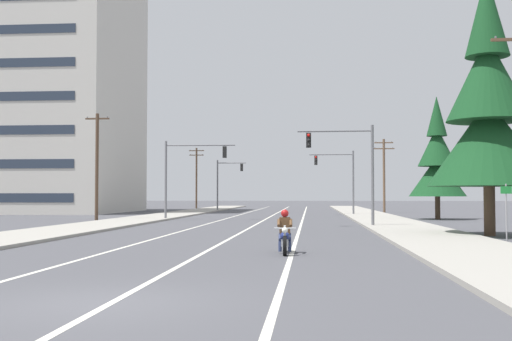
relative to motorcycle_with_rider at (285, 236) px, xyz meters
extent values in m
plane|color=#47474C|center=(-2.99, -9.94, -0.59)|extent=(400.00, 400.00, 0.00)
cube|color=beige|center=(-2.73, 35.06, -0.58)|extent=(0.16, 100.00, 0.01)
cube|color=beige|center=(-6.06, 35.06, -0.58)|extent=(0.16, 100.00, 0.01)
cube|color=beige|center=(0.23, 35.06, -0.58)|extent=(0.16, 100.00, 0.01)
cube|color=#9E998E|center=(6.26, 30.06, -0.52)|extent=(4.40, 110.00, 0.14)
cube|color=#9E998E|center=(-12.23, 30.06, -0.52)|extent=(4.40, 110.00, 0.14)
cylinder|color=black|center=(0.03, -0.82, -0.27)|extent=(0.14, 0.64, 0.64)
cylinder|color=black|center=(-0.03, 0.72, -0.27)|extent=(0.14, 0.64, 0.64)
cylinder|color=silver|center=(0.03, -0.72, 0.05)|extent=(0.08, 0.33, 0.68)
sphere|color=white|center=(0.04, -0.87, 0.23)|extent=(0.20, 0.20, 0.20)
cylinder|color=silver|center=(0.03, -0.67, 0.28)|extent=(0.70, 0.07, 0.04)
ellipsoid|color=navy|center=(0.01, -0.17, 0.01)|extent=(0.34, 0.57, 0.28)
cube|color=silver|center=(0.00, -0.05, -0.22)|extent=(0.26, 0.45, 0.24)
cube|color=black|center=(-0.01, 0.27, -0.05)|extent=(0.30, 0.53, 0.12)
cube|color=navy|center=(-0.02, 0.67, 0.03)|extent=(0.21, 0.37, 0.08)
cylinder|color=silver|center=(-0.15, 0.34, -0.29)|extent=(0.10, 0.55, 0.08)
cube|color=brown|center=(-0.01, 0.23, 0.33)|extent=(0.37, 0.25, 0.56)
sphere|color=#B21919|center=(-0.01, 0.21, 0.74)|extent=(0.26, 0.26, 0.26)
cylinder|color=navy|center=(0.14, 0.10, -0.05)|extent=(0.16, 0.44, 0.30)
cylinder|color=navy|center=(0.16, -0.08, -0.35)|extent=(0.12, 0.16, 0.35)
cylinder|color=brown|center=(0.20, -0.02, 0.43)|extent=(0.12, 0.53, 0.27)
cylinder|color=navy|center=(-0.14, 0.08, -0.05)|extent=(0.16, 0.44, 0.30)
cylinder|color=navy|center=(-0.15, -0.10, -0.35)|extent=(0.12, 0.16, 0.35)
cylinder|color=brown|center=(-0.20, -0.04, 0.43)|extent=(0.12, 0.53, 0.27)
cylinder|color=slate|center=(4.61, 17.51, 2.51)|extent=(0.18, 0.18, 6.20)
cylinder|color=slate|center=(2.35, 17.54, 5.26)|extent=(4.53, 0.18, 0.11)
cube|color=black|center=(0.76, 17.57, 4.71)|extent=(0.30, 0.24, 0.90)
sphere|color=red|center=(0.76, 17.41, 5.01)|extent=(0.18, 0.18, 0.18)
sphere|color=black|center=(0.76, 17.41, 4.71)|extent=(0.18, 0.18, 0.18)
sphere|color=black|center=(0.76, 17.41, 4.41)|extent=(0.18, 0.18, 0.18)
cylinder|color=slate|center=(-10.47, 27.63, 2.51)|extent=(0.18, 0.18, 6.20)
cylinder|color=slate|center=(-7.73, 27.65, 5.26)|extent=(5.48, 0.16, 0.11)
cube|color=black|center=(-5.81, 27.67, 4.71)|extent=(0.30, 0.24, 0.90)
sphere|color=red|center=(-5.81, 27.82, 5.01)|extent=(0.18, 0.18, 0.18)
sphere|color=black|center=(-5.81, 27.82, 4.71)|extent=(0.18, 0.18, 0.18)
sphere|color=black|center=(-5.81, 27.82, 4.41)|extent=(0.18, 0.18, 0.18)
cylinder|color=slate|center=(4.96, 39.88, 2.51)|extent=(0.18, 0.18, 6.20)
cylinder|color=slate|center=(2.87, 39.92, 5.26)|extent=(4.19, 0.19, 0.11)
cube|color=black|center=(1.40, 39.95, 4.71)|extent=(0.30, 0.25, 0.90)
sphere|color=red|center=(1.40, 39.80, 5.01)|extent=(0.18, 0.18, 0.18)
sphere|color=black|center=(1.40, 39.80, 4.71)|extent=(0.18, 0.18, 0.18)
sphere|color=black|center=(1.40, 39.80, 4.41)|extent=(0.18, 0.18, 0.18)
cylinder|color=slate|center=(-10.41, 54.97, 2.51)|extent=(0.18, 0.18, 6.20)
cylinder|color=slate|center=(-8.66, 54.86, 5.26)|extent=(3.51, 0.32, 0.11)
cube|color=black|center=(-7.43, 54.79, 4.71)|extent=(0.31, 0.26, 0.90)
sphere|color=red|center=(-7.42, 54.95, 5.01)|extent=(0.18, 0.18, 0.18)
sphere|color=black|center=(-7.42, 54.95, 4.71)|extent=(0.18, 0.18, 0.18)
sphere|color=black|center=(-7.42, 54.95, 4.41)|extent=(0.18, 0.18, 0.18)
cylinder|color=slate|center=(8.63, 5.91, 7.98)|extent=(0.08, 0.08, 0.12)
cylinder|color=#4C3828|center=(-15.61, 26.39, 3.55)|extent=(0.26, 0.26, 8.27)
cube|color=#4C3828|center=(-15.61, 26.39, 7.29)|extent=(1.90, 0.12, 0.12)
cylinder|color=slate|center=(-16.41, 26.39, 7.39)|extent=(0.08, 0.08, 0.12)
cylinder|color=slate|center=(-14.81, 26.39, 7.39)|extent=(0.08, 0.08, 0.12)
cylinder|color=brown|center=(8.85, 48.36, 3.44)|extent=(0.26, 0.26, 8.05)
cube|color=brown|center=(8.85, 48.36, 7.06)|extent=(2.03, 0.12, 0.12)
cylinder|color=slate|center=(8.00, 48.36, 7.16)|extent=(0.08, 0.08, 0.12)
cylinder|color=slate|center=(9.70, 48.36, 7.16)|extent=(0.08, 0.08, 0.12)
cube|color=brown|center=(8.85, 48.36, 6.41)|extent=(2.30, 0.12, 0.12)
cylinder|color=slate|center=(7.89, 48.36, 6.51)|extent=(0.08, 0.08, 0.12)
cylinder|color=slate|center=(9.82, 48.36, 6.51)|extent=(0.08, 0.08, 0.12)
cylinder|color=#4C3828|center=(-15.80, 70.26, 3.85)|extent=(0.26, 0.26, 8.86)
cube|color=#4C3828|center=(-15.80, 70.26, 7.88)|extent=(2.25, 0.12, 0.12)
cylinder|color=slate|center=(-16.75, 70.26, 7.98)|extent=(0.08, 0.08, 0.12)
cylinder|color=slate|center=(-14.86, 70.26, 7.98)|extent=(0.08, 0.08, 0.12)
cube|color=#4C3828|center=(-15.80, 70.26, 7.23)|extent=(2.10, 0.12, 0.12)
cylinder|color=slate|center=(-16.69, 70.26, 7.33)|extent=(0.08, 0.08, 0.12)
cylinder|color=slate|center=(-14.92, 70.26, 7.33)|extent=(0.08, 0.08, 0.12)
cylinder|color=#4C3828|center=(9.38, 9.90, 0.60)|extent=(0.53, 0.53, 2.37)
cone|color=#14421E|center=(9.38, 9.90, 3.87)|extent=(5.80, 5.80, 4.16)
cone|color=#14421E|center=(9.38, 9.90, 6.99)|extent=(3.95, 3.95, 4.16)
cone|color=#14421E|center=(9.38, 9.90, 10.11)|extent=(2.09, 2.09, 4.16)
cylinder|color=#423023|center=(10.99, 30.40, 0.33)|extent=(0.41, 0.41, 1.84)
cone|color=#14421E|center=(10.99, 30.40, 2.87)|extent=(4.50, 4.50, 3.22)
cone|color=#14421E|center=(10.99, 30.40, 5.28)|extent=(3.06, 3.06, 3.22)
cone|color=#14421E|center=(10.99, 30.40, 7.70)|extent=(1.62, 1.62, 3.22)
cube|color=beige|center=(-33.33, 48.23, 14.47)|extent=(26.68, 19.29, 30.11)
cylinder|color=gray|center=(8.71, 5.06, 0.61)|extent=(0.06, 0.06, 2.40)
cube|color=#1E7F33|center=(8.71, 5.04, 1.56)|extent=(0.44, 0.03, 0.30)
camera|label=1|loc=(0.85, -21.08, 1.36)|focal=44.27mm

